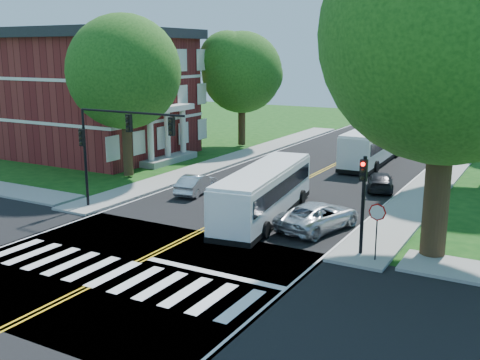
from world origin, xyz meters
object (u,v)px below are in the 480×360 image
Objects in this scene: bus_lead at (265,192)px; dark_sedan at (380,181)px; signal_ne at (363,192)px; suv at (318,216)px; bus_follow at (372,145)px; hatchback at (196,184)px; signal_nw at (114,137)px.

dark_sedan is at bearing -120.05° from bus_lead.
signal_ne reaches higher than suv.
bus_follow is 2.95× the size of hatchback.
signal_nw is at bearing 28.11° from suv.
bus_lead is 10.15m from dark_sedan.
signal_nw is at bearing -179.95° from signal_ne.
bus_follow reaches higher than bus_lead.
signal_nw is 14.13m from signal_ne.
bus_lead is at bearing 51.98° from dark_sedan.
hatchback is 10.09m from suv.
signal_ne is 13.09m from dark_sedan.
signal_ne is 0.40× the size of bus_lead.
signal_ne reaches higher than bus_follow.
dark_sedan is (11.41, 12.61, -3.78)m from signal_nw.
bus_follow is 9.24m from dark_sedan.
dark_sedan is (0.45, 9.84, -0.12)m from suv.
bus_lead is at bearing 86.11° from bus_follow.
signal_ne reaches higher than hatchback.
bus_lead reaches higher than suv.
signal_ne reaches higher than dark_sedan.
hatchback is at bearing 17.70° from dark_sedan.
signal_nw reaches higher than suv.
bus_follow is (0.65, 18.02, 0.06)m from bus_lead.
signal_nw is 0.63× the size of bus_follow.
suv is at bearing 14.18° from signal_nw.
bus_lead is (7.64, 3.23, -2.90)m from signal_nw.
bus_follow is 2.21× the size of suv.
signal_nw is 8.78m from bus_lead.
dark_sedan is at bearing 101.85° from signal_ne.
suv is (10.96, 2.77, -3.66)m from signal_nw.
bus_follow reaches higher than dark_sedan.
dark_sedan is at bearing 108.05° from bus_follow.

